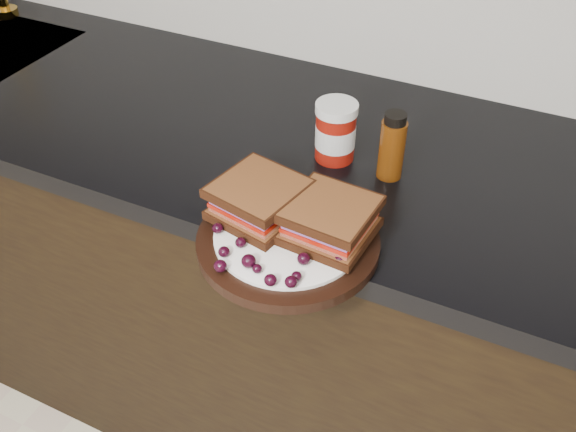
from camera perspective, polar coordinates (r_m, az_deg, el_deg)
name	(u,v)px	position (r m, az deg, el deg)	size (l,w,h in m)	color
base_cabinets	(345,323)	(1.50, 5.06, -9.43)	(3.96, 0.58, 0.86)	black
countertop	(358,163)	(1.20, 6.28, 4.73)	(3.98, 0.60, 0.04)	black
plate	(288,242)	(0.98, 0.00, -2.29)	(0.28, 0.28, 0.02)	black
sandwich_left	(259,200)	(0.99, -2.60, 1.46)	(0.13, 0.13, 0.06)	brown
sandwich_right	(330,220)	(0.95, 3.75, -0.37)	(0.12, 0.12, 0.06)	brown
grape_0	(218,228)	(0.97, -6.27, -1.09)	(0.02, 0.02, 0.02)	black
grape_1	(241,243)	(0.95, -4.23, -2.37)	(0.02, 0.02, 0.02)	black
grape_2	(224,252)	(0.93, -5.71, -3.18)	(0.02, 0.02, 0.02)	black
grape_3	(220,266)	(0.91, -6.04, -4.45)	(0.02, 0.02, 0.02)	black
grape_4	(249,261)	(0.91, -3.52, -4.02)	(0.02, 0.02, 0.02)	black
grape_5	(257,269)	(0.91, -2.76, -4.70)	(0.01, 0.01, 0.01)	black
grape_6	(270,280)	(0.89, -1.57, -5.71)	(0.02, 0.02, 0.02)	black
grape_7	(291,282)	(0.89, 0.26, -5.87)	(0.02, 0.02, 0.02)	black
grape_8	(296,276)	(0.89, 0.76, -5.37)	(0.02, 0.02, 0.01)	black
grape_9	(304,259)	(0.92, 1.40, -3.82)	(0.02, 0.02, 0.02)	black
grape_10	(340,260)	(0.92, 4.63, -3.93)	(0.02, 0.02, 0.02)	black
grape_11	(327,247)	(0.94, 3.50, -2.79)	(0.02, 0.02, 0.02)	black
grape_12	(340,252)	(0.93, 4.61, -3.25)	(0.02, 0.02, 0.02)	black
grape_13	(346,229)	(0.97, 5.14, -1.20)	(0.02, 0.02, 0.02)	black
grape_14	(329,225)	(0.98, 3.69, -0.83)	(0.02, 0.02, 0.02)	black
grape_15	(278,209)	(1.00, -0.89, 0.66)	(0.02, 0.02, 0.02)	black
grape_16	(266,205)	(1.01, -1.98, 1.01)	(0.02, 0.02, 0.02)	black
grape_17	(256,211)	(1.00, -2.84, 0.48)	(0.02, 0.02, 0.02)	black
grape_18	(230,217)	(0.99, -5.15, -0.05)	(0.02, 0.02, 0.02)	black
grape_19	(229,218)	(0.99, -5.22, -0.15)	(0.02, 0.02, 0.02)	black
grape_20	(277,212)	(1.00, -1.03, 0.37)	(0.02, 0.02, 0.02)	black
grape_21	(257,217)	(0.99, -2.79, -0.06)	(0.02, 0.02, 0.02)	black
grape_22	(246,222)	(0.98, -3.78, -0.56)	(0.02, 0.02, 0.02)	black
condiment_jar	(336,131)	(1.15, 4.25, 7.50)	(0.07, 0.07, 0.11)	maroon
oil_bottle	(392,146)	(1.11, 9.24, 6.19)	(0.04, 0.04, 0.12)	#4F2507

